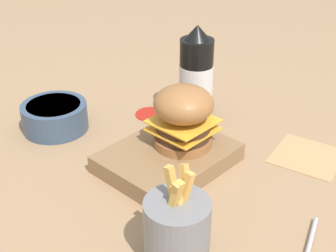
% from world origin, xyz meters
% --- Properties ---
extents(ground_plane, '(6.00, 6.00, 0.00)m').
position_xyz_m(ground_plane, '(0.00, 0.00, 0.00)').
color(ground_plane, '#9E7A56').
extents(serving_board, '(0.23, 0.18, 0.03)m').
position_xyz_m(serving_board, '(-0.04, 0.08, 0.02)').
color(serving_board, olive).
rests_on(serving_board, ground_plane).
extents(burger, '(0.11, 0.11, 0.11)m').
position_xyz_m(burger, '(-0.08, 0.08, 0.09)').
color(burger, '#9E6638').
rests_on(burger, serving_board).
extents(ketchup_bottle, '(0.07, 0.07, 0.21)m').
position_xyz_m(ketchup_bottle, '(-0.22, -0.01, 0.09)').
color(ketchup_bottle, black).
rests_on(ketchup_bottle, ground_plane).
extents(fries_basket, '(0.09, 0.09, 0.15)m').
position_xyz_m(fries_basket, '(0.12, 0.24, 0.05)').
color(fries_basket, slate).
rests_on(fries_basket, ground_plane).
extents(side_bowl, '(0.13, 0.13, 0.06)m').
position_xyz_m(side_bowl, '(0.02, -0.18, 0.03)').
color(side_bowl, '#384C66').
rests_on(side_bowl, ground_plane).
extents(ketchup_puddle, '(0.07, 0.07, 0.00)m').
position_xyz_m(ketchup_puddle, '(-0.16, -0.08, 0.00)').
color(ketchup_puddle, '#B21E14').
rests_on(ketchup_puddle, ground_plane).
extents(parchment_square, '(0.14, 0.14, 0.00)m').
position_xyz_m(parchment_square, '(-0.24, 0.25, 0.00)').
color(parchment_square, tan).
rests_on(parchment_square, ground_plane).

